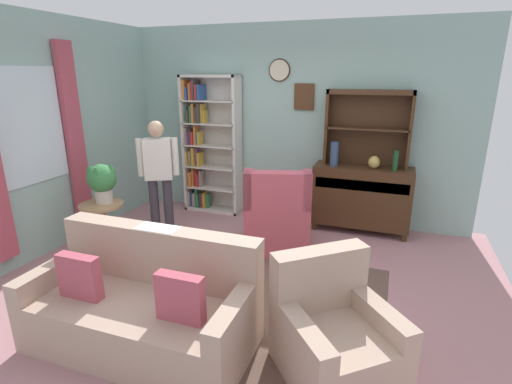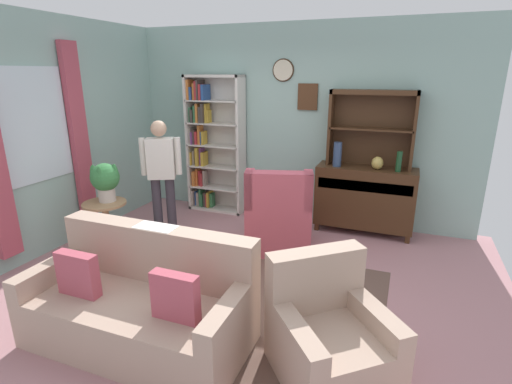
% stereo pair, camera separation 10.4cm
% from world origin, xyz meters
% --- Properties ---
extents(ground_plane, '(5.40, 4.60, 0.02)m').
position_xyz_m(ground_plane, '(0.00, 0.00, -0.01)').
color(ground_plane, '#B27A7F').
extents(wall_back, '(5.00, 0.09, 2.80)m').
position_xyz_m(wall_back, '(-0.00, 2.13, 1.41)').
color(wall_back, '#93B7AD').
rests_on(wall_back, ground_plane).
extents(wall_left, '(0.16, 4.20, 2.80)m').
position_xyz_m(wall_left, '(-2.52, -0.02, 1.40)').
color(wall_left, '#93B7AD').
rests_on(wall_left, ground_plane).
extents(area_rug, '(2.58, 2.13, 0.01)m').
position_xyz_m(area_rug, '(0.20, -0.30, 0.00)').
color(area_rug, brown).
rests_on(area_rug, ground_plane).
extents(bookshelf, '(0.90, 0.30, 2.10)m').
position_xyz_m(bookshelf, '(-1.34, 1.94, 1.06)').
color(bookshelf, silver).
rests_on(bookshelf, ground_plane).
extents(sideboard, '(1.30, 0.45, 0.92)m').
position_xyz_m(sideboard, '(1.04, 1.86, 0.51)').
color(sideboard, '#422816').
rests_on(sideboard, ground_plane).
extents(sideboard_hutch, '(1.10, 0.26, 1.00)m').
position_xyz_m(sideboard_hutch, '(1.04, 1.97, 1.56)').
color(sideboard_hutch, '#422816').
rests_on(sideboard_hutch, sideboard).
extents(vase_tall, '(0.11, 0.11, 0.33)m').
position_xyz_m(vase_tall, '(0.65, 1.78, 1.08)').
color(vase_tall, '#33476B').
rests_on(vase_tall, sideboard).
extents(vase_round, '(0.15, 0.15, 0.17)m').
position_xyz_m(vase_round, '(1.17, 1.79, 1.01)').
color(vase_round, tan).
rests_on(vase_round, sideboard).
extents(bottle_wine, '(0.07, 0.07, 0.26)m').
position_xyz_m(bottle_wine, '(1.43, 1.77, 1.05)').
color(bottle_wine, '#194223').
rests_on(bottle_wine, sideboard).
extents(couch_floral, '(1.81, 0.86, 0.90)m').
position_xyz_m(couch_floral, '(-0.38, -1.14, 0.31)').
color(couch_floral, tan).
rests_on(couch_floral, ground_plane).
extents(armchair_floral, '(1.08, 1.08, 0.88)m').
position_xyz_m(armchair_floral, '(1.13, -0.97, 0.29)').
color(armchair_floral, tan).
rests_on(armchair_floral, ground_plane).
extents(wingback_chair, '(0.98, 0.99, 1.05)m').
position_xyz_m(wingback_chair, '(0.12, 0.90, 0.38)').
color(wingback_chair, '#B74C5B').
rests_on(wingback_chair, ground_plane).
extents(plant_stand, '(0.52, 0.52, 0.62)m').
position_xyz_m(plant_stand, '(-1.86, 0.12, 0.38)').
color(plant_stand, '#A87F56').
rests_on(plant_stand, ground_plane).
extents(potted_plant_large, '(0.34, 0.34, 0.47)m').
position_xyz_m(potted_plant_large, '(-1.85, 0.18, 0.90)').
color(potted_plant_large, beige).
rests_on(potted_plant_large, plant_stand).
extents(potted_plant_small, '(0.20, 0.20, 0.28)m').
position_xyz_m(potted_plant_small, '(-1.55, 0.43, 0.16)').
color(potted_plant_small, '#AD6B4C').
rests_on(potted_plant_small, ground_plane).
extents(person_reading, '(0.50, 0.33, 1.56)m').
position_xyz_m(person_reading, '(-1.41, 0.72, 0.91)').
color(person_reading, '#38333D').
rests_on(person_reading, ground_plane).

